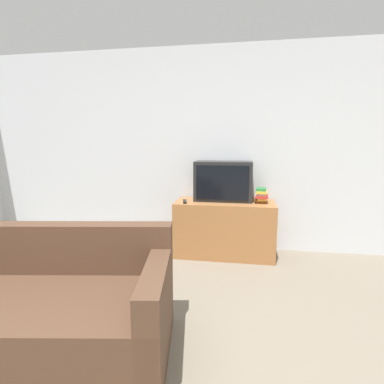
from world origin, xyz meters
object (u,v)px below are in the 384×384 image
object	(u,v)px
remote_on_stand	(185,202)
couch	(25,314)
tv_stand	(224,228)
television	(223,181)
book_stack	(261,195)

from	to	relation	value
remote_on_stand	couch	bearing A→B (deg)	-110.16
tv_stand	television	distance (m)	0.59
television	remote_on_stand	size ratio (longest dim) A/B	3.86
television	couch	world-z (taller)	television
tv_stand	book_stack	bearing A→B (deg)	2.88
tv_stand	television	bearing A→B (deg)	108.76
television	book_stack	world-z (taller)	television
tv_stand	remote_on_stand	distance (m)	0.61
tv_stand	remote_on_stand	xyz separation A→B (m)	(-0.48, -0.13, 0.35)
tv_stand	couch	distance (m)	2.34
tv_stand	television	world-z (taller)	television
tv_stand	remote_on_stand	size ratio (longest dim) A/B	6.62
television	remote_on_stand	distance (m)	0.55
book_stack	remote_on_stand	distance (m)	0.93
couch	book_stack	size ratio (longest dim) A/B	8.34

